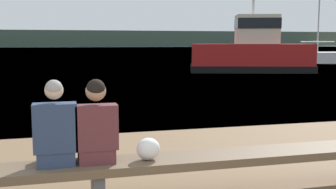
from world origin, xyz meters
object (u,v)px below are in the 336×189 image
person_left (55,130)px  shopping_bag (148,149)px  bench_main (97,170)px  tugboat_red (252,54)px  moored_sailboat (321,57)px  person_right (96,127)px

person_left → shopping_bag: 1.04m
bench_main → tugboat_red: size_ratio=0.94×
shopping_bag → tugboat_red: tugboat_red is taller
shopping_bag → person_left: bearing=178.1°
tugboat_red → moored_sailboat: 13.41m
tugboat_red → person_right: bearing=167.1°
bench_main → moored_sailboat: bearing=51.6°
shopping_bag → bench_main: bearing=177.1°
person_left → moored_sailboat: bearing=51.1°
shopping_bag → moored_sailboat: (21.24, 27.59, -0.11)m
person_right → moored_sailboat: moored_sailboat is taller
shopping_bag → moored_sailboat: size_ratio=0.04×
person_left → moored_sailboat: 35.42m
bench_main → shopping_bag: shopping_bag is taller
bench_main → tugboat_red: bearing=59.9°
person_left → person_right: size_ratio=1.00×
shopping_bag → tugboat_red: 22.11m
person_left → bench_main: bearing=-0.6°
tugboat_red → moored_sailboat: bearing=-34.9°
person_right → tugboat_red: 22.36m
shopping_bag → tugboat_red: bearing=61.2°
person_right → shopping_bag: bearing=-3.3°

